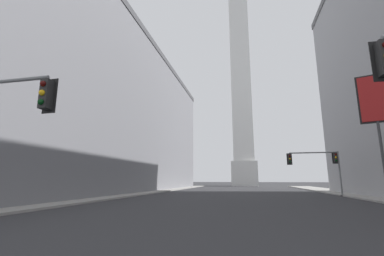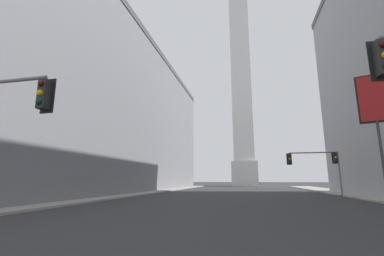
{
  "view_description": "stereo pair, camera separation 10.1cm",
  "coord_description": "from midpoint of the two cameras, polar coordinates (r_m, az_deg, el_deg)",
  "views": [
    {
      "loc": [
        1.12,
        -1.05,
        1.76
      ],
      "look_at": [
        -9.03,
        45.41,
        11.36
      ],
      "focal_mm": 24.0,
      "sensor_mm": 36.0,
      "label": 1
    },
    {
      "loc": [
        1.22,
        -1.03,
        1.76
      ],
      "look_at": [
        -9.03,
        45.41,
        11.36
      ],
      "focal_mm": 24.0,
      "sensor_mm": 36.0,
      "label": 2
    }
  ],
  "objects": [
    {
      "name": "obelisk",
      "position": [
        80.73,
        10.87,
        11.43
      ],
      "size": [
        7.06,
        7.06,
        68.87
      ],
      "color": "silver",
      "rests_on": "ground_plane"
    },
    {
      "name": "building_left",
      "position": [
        44.44,
        -20.73,
        2.51
      ],
      "size": [
        20.02,
        60.5,
        23.74
      ],
      "color": "slate",
      "rests_on": "ground_plane"
    },
    {
      "name": "traffic_light_mid_right",
      "position": [
        32.33,
        26.58,
        -6.73
      ],
      "size": [
        5.6,
        0.5,
        4.87
      ],
      "color": "slate",
      "rests_on": "ground_plane"
    },
    {
      "name": "sidewalk_left",
      "position": [
        31.14,
        -15.88,
        -14.09
      ],
      "size": [
        5.0,
        88.16,
        0.15
      ],
      "primitive_type": "cube",
      "color": "gray",
      "rests_on": "ground_plane"
    }
  ]
}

